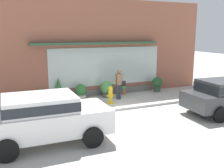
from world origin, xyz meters
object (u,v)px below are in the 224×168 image
object	(u,v)px
fire_hydrant	(110,95)
pedestrian_with_handbag	(119,82)
potted_plant_window_center	(124,89)
potted_plant_corner_tall	(41,95)
potted_plant_window_right	(81,91)
potted_plant_by_entrance	(107,88)
potted_plant_near_hydrant	(157,83)
potted_plant_low_front	(59,89)
potted_plant_window_left	(18,101)
parked_car_white	(44,116)

from	to	relation	value
fire_hydrant	pedestrian_with_handbag	size ratio (longest dim) A/B	0.55
potted_plant_window_center	potted_plant_corner_tall	distance (m)	4.77
potted_plant_window_right	potted_plant_by_entrance	size ratio (longest dim) A/B	0.93
pedestrian_with_handbag	potted_plant_by_entrance	xyz separation A→B (m)	(-0.41, 0.74, -0.44)
fire_hydrant	potted_plant_near_hydrant	xyz separation A→B (m)	(3.75, 1.38, 0.07)
potted_plant_near_hydrant	potted_plant_window_center	bearing A→B (deg)	174.98
potted_plant_low_front	potted_plant_window_center	bearing A→B (deg)	-2.35
potted_plant_window_left	parked_car_white	bearing A→B (deg)	-85.13
fire_hydrant	parked_car_white	world-z (taller)	parked_car_white
potted_plant_window_right	potted_plant_window_left	distance (m)	3.26
potted_plant_window_center	potted_plant_by_entrance	world-z (taller)	potted_plant_by_entrance
potted_plant_window_right	potted_plant_window_left	size ratio (longest dim) A/B	2.18
pedestrian_with_handbag	potted_plant_window_center	size ratio (longest dim) A/B	2.88
potted_plant_window_left	fire_hydrant	bearing A→B (deg)	-21.02
fire_hydrant	parked_car_white	distance (m)	5.36
potted_plant_low_front	potted_plant_by_entrance	world-z (taller)	potted_plant_low_front
potted_plant_window_right	potted_plant_near_hydrant	bearing A→B (deg)	-0.69
potted_plant_low_front	potted_plant_window_right	distance (m)	1.18
parked_car_white	potted_plant_window_right	distance (m)	5.80
parked_car_white	potted_plant_low_front	xyz separation A→B (m)	(1.66, 5.36, -0.33)
potted_plant_near_hydrant	potted_plant_low_front	bearing A→B (deg)	176.67
parked_car_white	potted_plant_window_left	bearing A→B (deg)	96.28
potted_plant_window_left	potted_plant_corner_tall	world-z (taller)	potted_plant_corner_tall
potted_plant_low_front	potted_plant_window_right	xyz separation A→B (m)	(1.13, -0.29, -0.16)
fire_hydrant	potted_plant_window_right	xyz separation A→B (m)	(-1.13, 1.44, -0.01)
fire_hydrant	potted_plant_by_entrance	size ratio (longest dim) A/B	0.99
pedestrian_with_handbag	potted_plant_corner_tall	world-z (taller)	pedestrian_with_handbag
pedestrian_with_handbag	potted_plant_window_right	size ratio (longest dim) A/B	1.93
potted_plant_low_front	potted_plant_window_left	bearing A→B (deg)	-178.66
potted_plant_window_right	potted_plant_corner_tall	world-z (taller)	potted_plant_window_right
pedestrian_with_handbag	parked_car_white	xyz separation A→B (m)	(-4.71, -4.26, 0.00)
potted_plant_low_front	potted_plant_near_hydrant	distance (m)	6.01
potted_plant_window_right	potted_plant_corner_tall	size ratio (longest dim) A/B	1.17
potted_plant_window_left	potted_plant_window_right	bearing A→B (deg)	-4.25
potted_plant_window_right	potted_plant_window_center	bearing A→B (deg)	2.89
potted_plant_by_entrance	potted_plant_window_left	bearing A→B (deg)	176.38
pedestrian_with_handbag	potted_plant_near_hydrant	world-z (taller)	pedestrian_with_handbag
potted_plant_window_center	potted_plant_corner_tall	bearing A→B (deg)	179.99
parked_car_white	potted_plant_window_left	world-z (taller)	parked_car_white
fire_hydrant	potted_plant_window_left	distance (m)	4.69
potted_plant_window_center	potted_plant_near_hydrant	size ratio (longest dim) A/B	0.62
potted_plant_near_hydrant	potted_plant_by_entrance	xyz separation A→B (m)	(-3.36, -0.00, -0.04)
fire_hydrant	potted_plant_window_left	world-z (taller)	fire_hydrant
parked_car_white	potted_plant_by_entrance	world-z (taller)	parked_car_white
potted_plant_window_left	potted_plant_near_hydrant	size ratio (longest dim) A/B	0.42
pedestrian_with_handbag	potted_plant_window_right	xyz separation A→B (m)	(-1.92, 0.80, -0.49)
potted_plant_window_center	potted_plant_window_left	size ratio (longest dim) A/B	1.46
fire_hydrant	potted_plant_window_right	size ratio (longest dim) A/B	1.07
potted_plant_window_right	potted_plant_window_left	xyz separation A→B (m)	(-3.24, 0.24, -0.25)
potted_plant_window_left	potted_plant_corner_tall	size ratio (longest dim) A/B	0.54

